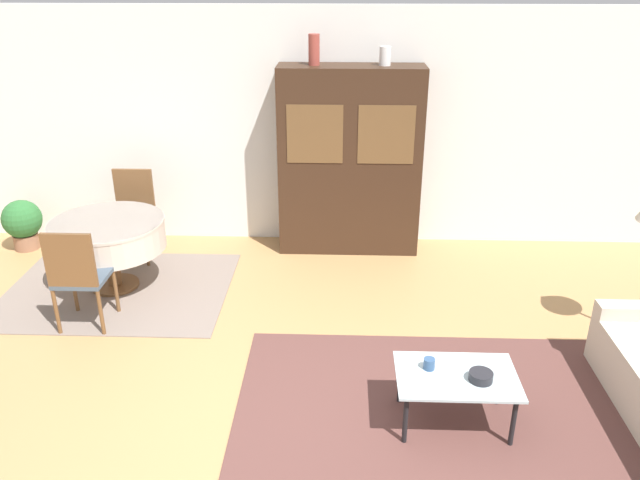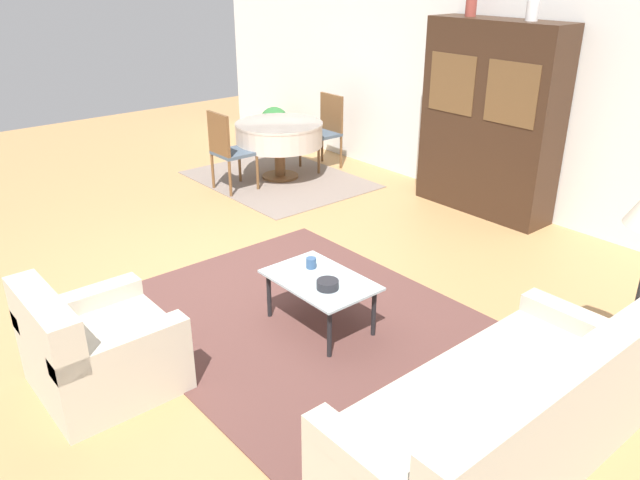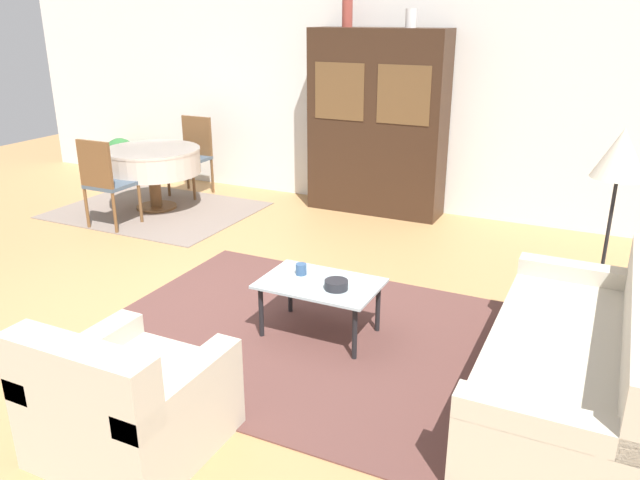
{
  "view_description": "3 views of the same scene",
  "coord_description": "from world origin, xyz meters",
  "px_view_note": "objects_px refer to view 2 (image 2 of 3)",
  "views": [
    {
      "loc": [
        0.38,
        -3.42,
        3.1
      ],
      "look_at": [
        0.2,
        1.4,
        0.95
      ],
      "focal_mm": 35.0,
      "sensor_mm": 36.0,
      "label": 1
    },
    {
      "loc": [
        4.46,
        -2.47,
        2.65
      ],
      "look_at": [
        1.21,
        0.26,
        0.75
      ],
      "focal_mm": 35.0,
      "sensor_mm": 36.0,
      "label": 2
    },
    {
      "loc": [
        3.01,
        -3.46,
        2.26
      ],
      "look_at": [
        1.21,
        0.26,
        0.75
      ],
      "focal_mm": 35.0,
      "sensor_mm": 36.0,
      "label": 3
    }
  ],
  "objects_px": {
    "dining_chair_near": "(227,147)",
    "potted_plant": "(274,124)",
    "armchair": "(97,350)",
    "cup": "(311,263)",
    "couch": "(504,420)",
    "vase_short": "(532,11)",
    "coffee_table": "(320,284)",
    "vase_tall": "(472,1)",
    "display_cabinet": "(490,120)",
    "dining_chair_far": "(325,127)",
    "bowl": "(328,284)",
    "dining_table": "(279,134)"
  },
  "relations": [
    {
      "from": "armchair",
      "to": "dining_chair_near",
      "type": "xyz_separation_m",
      "value": [
        -2.82,
        2.82,
        0.27
      ]
    },
    {
      "from": "dining_table",
      "to": "bowl",
      "type": "bearing_deg",
      "value": -31.44
    },
    {
      "from": "dining_chair_near",
      "to": "vase_tall",
      "type": "height_order",
      "value": "vase_tall"
    },
    {
      "from": "dining_table",
      "to": "potted_plant",
      "type": "bearing_deg",
      "value": 146.17
    },
    {
      "from": "armchair",
      "to": "dining_chair_far",
      "type": "distance_m",
      "value": 5.24
    },
    {
      "from": "coffee_table",
      "to": "cup",
      "type": "bearing_deg",
      "value": 160.27
    },
    {
      "from": "dining_chair_near",
      "to": "vase_tall",
      "type": "bearing_deg",
      "value": 42.96
    },
    {
      "from": "coffee_table",
      "to": "cup",
      "type": "height_order",
      "value": "cup"
    },
    {
      "from": "dining_table",
      "to": "cup",
      "type": "distance_m",
      "value": 3.55
    },
    {
      "from": "cup",
      "to": "couch",
      "type": "bearing_deg",
      "value": -6.19
    },
    {
      "from": "dining_chair_near",
      "to": "coffee_table",
      "type": "bearing_deg",
      "value": -20.53
    },
    {
      "from": "couch",
      "to": "vase_short",
      "type": "xyz_separation_m",
      "value": [
        -2.19,
        3.23,
        1.91
      ]
    },
    {
      "from": "dining_chair_far",
      "to": "vase_short",
      "type": "bearing_deg",
      "value": -173.66
    },
    {
      "from": "dining_chair_near",
      "to": "bowl",
      "type": "height_order",
      "value": "dining_chair_near"
    },
    {
      "from": "armchair",
      "to": "cup",
      "type": "distance_m",
      "value": 1.72
    },
    {
      "from": "couch",
      "to": "potted_plant",
      "type": "distance_m",
      "value": 7.03
    },
    {
      "from": "display_cabinet",
      "to": "dining_table",
      "type": "relative_size",
      "value": 1.85
    },
    {
      "from": "couch",
      "to": "potted_plant",
      "type": "bearing_deg",
      "value": 64.31
    },
    {
      "from": "coffee_table",
      "to": "dining_table",
      "type": "bearing_deg",
      "value": 148.06
    },
    {
      "from": "display_cabinet",
      "to": "bowl",
      "type": "bearing_deg",
      "value": -73.88
    },
    {
      "from": "bowl",
      "to": "potted_plant",
      "type": "distance_m",
      "value": 5.56
    },
    {
      "from": "dining_table",
      "to": "dining_chair_far",
      "type": "height_order",
      "value": "dining_chair_far"
    },
    {
      "from": "cup",
      "to": "vase_tall",
      "type": "xyz_separation_m",
      "value": [
        -0.96,
        3.02,
        1.8
      ]
    },
    {
      "from": "dining_chair_near",
      "to": "potted_plant",
      "type": "relative_size",
      "value": 1.66
    },
    {
      "from": "couch",
      "to": "coffee_table",
      "type": "bearing_deg",
      "value": 85.32
    },
    {
      "from": "armchair",
      "to": "dining_table",
      "type": "distance_m",
      "value": 4.59
    },
    {
      "from": "display_cabinet",
      "to": "cup",
      "type": "bearing_deg",
      "value": -79.42
    },
    {
      "from": "vase_short",
      "to": "dining_chair_near",
      "type": "bearing_deg",
      "value": -145.73
    },
    {
      "from": "coffee_table",
      "to": "dining_chair_far",
      "type": "relative_size",
      "value": 0.87
    },
    {
      "from": "couch",
      "to": "display_cabinet",
      "type": "bearing_deg",
      "value": 38.16
    },
    {
      "from": "vase_short",
      "to": "potted_plant",
      "type": "distance_m",
      "value": 4.55
    },
    {
      "from": "coffee_table",
      "to": "bowl",
      "type": "height_order",
      "value": "bowl"
    },
    {
      "from": "dining_chair_far",
      "to": "vase_tall",
      "type": "relative_size",
      "value": 3.12
    },
    {
      "from": "potted_plant",
      "to": "display_cabinet",
      "type": "bearing_deg",
      "value": 2.72
    },
    {
      "from": "display_cabinet",
      "to": "cup",
      "type": "distance_m",
      "value": 3.12
    },
    {
      "from": "dining_table",
      "to": "dining_chair_near",
      "type": "bearing_deg",
      "value": -90.0
    },
    {
      "from": "coffee_table",
      "to": "display_cabinet",
      "type": "height_order",
      "value": "display_cabinet"
    },
    {
      "from": "coffee_table",
      "to": "vase_tall",
      "type": "bearing_deg",
      "value": 110.43
    },
    {
      "from": "couch",
      "to": "coffee_table",
      "type": "xyz_separation_m",
      "value": [
        -1.78,
        0.15,
        0.09
      ]
    },
    {
      "from": "cup",
      "to": "bowl",
      "type": "distance_m",
      "value": 0.37
    },
    {
      "from": "display_cabinet",
      "to": "dining_chair_far",
      "type": "bearing_deg",
      "value": -172.78
    },
    {
      "from": "display_cabinet",
      "to": "potted_plant",
      "type": "distance_m",
      "value": 3.87
    },
    {
      "from": "bowl",
      "to": "potted_plant",
      "type": "height_order",
      "value": "potted_plant"
    },
    {
      "from": "dining_chair_near",
      "to": "bowl",
      "type": "xyz_separation_m",
      "value": [
        3.34,
        -1.25,
        -0.11
      ]
    },
    {
      "from": "cup",
      "to": "vase_short",
      "type": "relative_size",
      "value": 0.43
    },
    {
      "from": "dining_chair_near",
      "to": "couch",
      "type": "bearing_deg",
      "value": -15.07
    },
    {
      "from": "dining_chair_near",
      "to": "cup",
      "type": "height_order",
      "value": "dining_chair_near"
    },
    {
      "from": "armchair",
      "to": "cup",
      "type": "relative_size",
      "value": 10.26
    },
    {
      "from": "armchair",
      "to": "vase_short",
      "type": "xyz_separation_m",
      "value": [
        -0.04,
        4.71,
        1.91
      ]
    },
    {
      "from": "vase_tall",
      "to": "potted_plant",
      "type": "bearing_deg",
      "value": -176.95
    }
  ]
}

